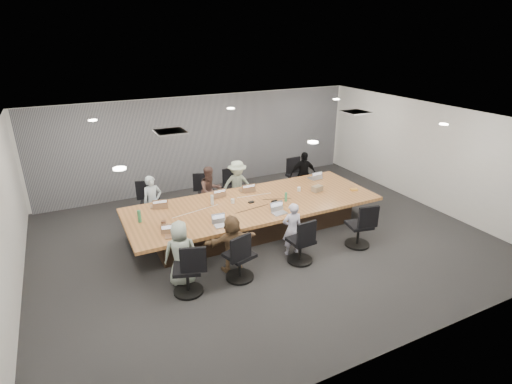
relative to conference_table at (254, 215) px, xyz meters
name	(u,v)px	position (x,y,z in m)	size (l,w,h in m)	color
floor	(264,239)	(0.00, -0.50, -0.40)	(10.00, 8.00, 0.00)	#2A2A2B
ceiling	(265,121)	(0.00, -0.50, 2.40)	(10.00, 8.00, 0.00)	white
wall_back	(204,142)	(0.00, 3.50, 1.00)	(10.00, 2.80, 0.00)	silver
wall_front	(397,275)	(0.00, -4.50, 1.00)	(10.00, 2.80, 0.00)	silver
wall_left	(3,230)	(-5.00, -0.50, 1.00)	(8.00, 2.80, 0.00)	silver
wall_right	(426,155)	(5.00, -0.50, 1.00)	(8.00, 2.80, 0.00)	silver
curtain	(205,142)	(0.00, 3.42, 1.00)	(9.80, 0.04, 2.80)	slate
conference_table	(254,215)	(0.00, 0.00, 0.00)	(6.00, 2.20, 0.74)	black
chair_0	(151,205)	(-2.11, 1.70, 0.01)	(0.55, 0.55, 0.82)	black
chair_1	(206,196)	(-0.61, 1.70, -0.02)	(0.52, 0.52, 0.77)	black
chair_2	(232,191)	(0.16, 1.70, 0.00)	(0.54, 0.54, 0.80)	black
chair_3	(296,179)	(2.25, 1.70, 0.03)	(0.58, 0.58, 0.86)	black
chair_4	(187,272)	(-2.20, -1.70, 0.03)	(0.59, 0.59, 0.87)	black
chair_5	(239,259)	(-1.15, -1.70, 0.03)	(0.59, 0.59, 0.87)	black
chair_6	(301,244)	(0.24, -1.70, 0.02)	(0.56, 0.56, 0.83)	black
chair_7	(359,228)	(1.78, -1.70, 0.03)	(0.58, 0.58, 0.87)	black
person_0	(153,202)	(-2.11, 1.35, 0.25)	(0.48, 0.31, 1.30)	#ACBECA
laptop_0	(158,206)	(-2.11, 0.80, 0.35)	(0.34, 0.24, 0.02)	#8C6647
person_1	(210,191)	(-0.61, 1.35, 0.26)	(0.64, 0.50, 1.33)	#4A342F
laptop_1	(218,195)	(-0.61, 0.80, 0.35)	(0.34, 0.23, 0.02)	#8C6647
person_2	(237,185)	(0.16, 1.35, 0.29)	(0.89, 0.51, 1.38)	#97AA95
laptop_2	(246,190)	(0.16, 0.80, 0.35)	(0.35, 0.24, 0.02)	#8C6647
person_3	(303,174)	(2.25, 1.35, 0.27)	(0.79, 0.33, 1.35)	black
laptop_3	(314,178)	(2.25, 0.80, 0.35)	(0.33, 0.23, 0.02)	#B2B2B7
person_4	(181,253)	(-2.20, -1.35, 0.25)	(0.64, 0.41, 1.30)	#9DAC9D
laptop_4	(173,236)	(-2.20, -0.80, 0.35)	(0.30, 0.20, 0.02)	#8C6647
person_5	(232,243)	(-1.15, -1.35, 0.20)	(1.12, 0.36, 1.20)	brown
laptop_5	(222,226)	(-1.15, -0.80, 0.35)	(0.30, 0.20, 0.02)	#B2B2B7
person_6	(292,229)	(0.24, -1.35, 0.20)	(0.44, 0.29, 1.20)	silver
laptop_6	(280,213)	(0.24, -0.80, 0.35)	(0.32, 0.22, 0.02)	#B2B2B7
bottle_green_left	(139,216)	(-2.65, 0.16, 0.47)	(0.08, 0.08, 0.27)	#368B58
bottle_green_right	(286,197)	(0.72, -0.26, 0.45)	(0.06, 0.06, 0.22)	#368B58
bottle_clear	(212,200)	(-0.93, 0.33, 0.46)	(0.07, 0.07, 0.24)	silver
cup_white_far	(233,201)	(-0.47, 0.20, 0.39)	(0.09, 0.09, 0.11)	white
cup_white_near	(299,189)	(1.35, 0.16, 0.39)	(0.09, 0.09, 0.11)	white
mug_brown	(164,224)	(-2.24, -0.27, 0.40)	(0.10, 0.10, 0.12)	brown
mic_left	(218,218)	(-1.10, -0.45, 0.36)	(0.16, 0.11, 0.03)	black
mic_right	(251,202)	(-0.06, 0.03, 0.35)	(0.13, 0.09, 0.03)	black
stapler	(274,201)	(0.44, -0.20, 0.37)	(0.15, 0.04, 0.06)	black
canvas_bag	(317,189)	(1.76, -0.06, 0.41)	(0.27, 0.17, 0.15)	#907A5C
snack_packet	(354,189)	(2.65, -0.42, 0.36)	(0.18, 0.12, 0.04)	gold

